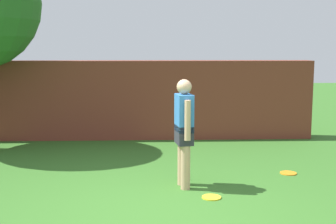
{
  "coord_description": "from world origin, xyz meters",
  "views": [
    {
      "loc": [
        -0.08,
        -5.44,
        2.1
      ],
      "look_at": [
        0.2,
        2.04,
        1.0
      ],
      "focal_mm": 48.12,
      "sensor_mm": 36.0,
      "label": 1
    }
  ],
  "objects": [
    {
      "name": "ground_plane",
      "position": [
        0.0,
        0.0,
        0.0
      ],
      "size": [
        40.0,
        40.0,
        0.0
      ],
      "primitive_type": "plane",
      "color": "#336623"
    },
    {
      "name": "brick_wall",
      "position": [
        -1.5,
        4.74,
        0.89
      ],
      "size": [
        10.12,
        0.5,
        1.78
      ],
      "primitive_type": "cube",
      "color": "brown",
      "rests_on": "ground"
    },
    {
      "name": "person",
      "position": [
        0.4,
        1.09,
        0.9
      ],
      "size": [
        0.27,
        0.53,
        1.62
      ],
      "rotation": [
        0.0,
        0.0,
        -1.41
      ],
      "color": "tan",
      "rests_on": "ground"
    },
    {
      "name": "frisbee_yellow",
      "position": [
        0.75,
        0.57,
        0.01
      ],
      "size": [
        0.27,
        0.27,
        0.02
      ],
      "primitive_type": "cylinder",
      "color": "yellow",
      "rests_on": "ground"
    },
    {
      "name": "frisbee_orange",
      "position": [
        2.19,
        1.72,
        0.01
      ],
      "size": [
        0.27,
        0.27,
        0.02
      ],
      "primitive_type": "cylinder",
      "color": "orange",
      "rests_on": "ground"
    }
  ]
}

